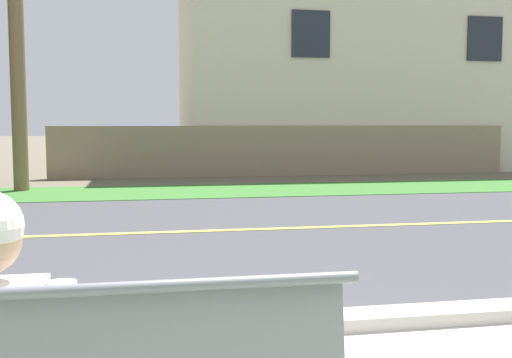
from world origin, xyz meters
name	(u,v)px	position (x,y,z in m)	size (l,w,h in m)	color
ground_plane	(209,215)	(0.00, 8.00, 0.00)	(140.00, 140.00, 0.00)	#665B4C
curb_edge	(299,324)	(0.00, 2.35, 0.06)	(44.00, 0.30, 0.11)	#ADA89E
street_asphalt	(221,231)	(0.00, 6.50, 0.00)	(52.00, 8.00, 0.01)	#424247
road_centre_line	(221,230)	(0.00, 6.50, 0.01)	(48.00, 0.14, 0.01)	#E0CC4C
far_verge_grass	(191,191)	(0.00, 11.53, 0.01)	(48.00, 2.80, 0.02)	#38702D
garden_wall	(288,151)	(3.04, 15.21, 0.70)	(13.00, 0.36, 1.40)	gray
house_across_street	(361,50)	(6.35, 18.41, 3.94)	(12.77, 6.91, 7.80)	beige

